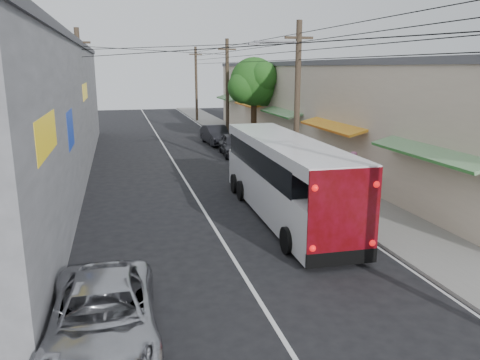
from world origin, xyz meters
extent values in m
plane|color=black|center=(0.00, 0.00, 0.00)|extent=(120.00, 120.00, 0.00)
cube|color=slate|center=(6.50, 20.00, 0.06)|extent=(3.00, 80.00, 0.12)
cube|color=beige|center=(11.00, 22.00, 3.00)|extent=(6.00, 40.00, 6.00)
cube|color=#4C4C51|center=(11.00, 22.00, 6.10)|extent=(6.20, 40.00, 0.30)
cube|color=#19741B|center=(7.70, 6.00, 2.90)|extent=(1.39, 6.00, 0.46)
cube|color=orange|center=(7.70, 14.00, 2.90)|extent=(1.39, 6.00, 0.46)
cube|color=#19741B|center=(7.70, 22.00, 2.90)|extent=(1.39, 6.00, 0.46)
cube|color=orange|center=(7.70, 30.00, 2.90)|extent=(1.39, 6.00, 0.46)
cube|color=#19741B|center=(7.70, 38.00, 2.90)|extent=(1.39, 6.00, 0.46)
cube|color=gray|center=(-8.50, 18.00, 3.50)|extent=(7.00, 36.00, 7.00)
cube|color=#4C4C51|center=(-8.50, 18.00, 7.10)|extent=(7.20, 36.00, 0.30)
cube|color=yellow|center=(-5.05, 4.00, 4.20)|extent=(0.12, 3.50, 1.00)
cube|color=#1433A5|center=(-5.05, 10.00, 3.60)|extent=(0.12, 2.20, 1.40)
cube|color=yellow|center=(-5.05, 20.00, 4.50)|extent=(0.12, 4.00, 0.90)
cylinder|color=#473828|center=(5.20, 13.00, 4.00)|extent=(0.28, 0.28, 8.00)
cube|color=#473828|center=(5.20, 13.00, 7.20)|extent=(1.40, 0.12, 0.12)
cylinder|color=#473828|center=(5.20, 28.00, 4.00)|extent=(0.28, 0.28, 8.00)
cube|color=#473828|center=(5.20, 28.00, 7.20)|extent=(1.40, 0.12, 0.12)
cylinder|color=#473828|center=(5.20, 43.00, 4.00)|extent=(0.28, 0.28, 8.00)
cube|color=#473828|center=(5.20, 43.00, 7.20)|extent=(1.40, 0.12, 0.12)
cylinder|color=#473828|center=(-5.20, 20.00, 4.00)|extent=(0.28, 0.28, 8.00)
cube|color=#473828|center=(-5.20, 20.00, 7.20)|extent=(1.40, 0.12, 0.12)
cylinder|color=#59595E|center=(4.10, 13.00, 7.00)|extent=(2.20, 0.10, 0.10)
cube|color=#59595E|center=(3.00, 13.00, 6.90)|extent=(0.50, 0.18, 0.12)
cylinder|color=#3F2B19|center=(6.80, 26.00, 2.00)|extent=(0.44, 0.44, 4.00)
sphere|color=#204F15|center=(6.80, 26.00, 4.80)|extent=(3.60, 3.60, 3.60)
sphere|color=#204F15|center=(7.80, 26.60, 4.20)|extent=(2.60, 2.60, 2.60)
sphere|color=#204F15|center=(5.90, 25.60, 4.40)|extent=(2.40, 2.40, 2.40)
sphere|color=#204F15|center=(7.20, 25.00, 5.20)|extent=(2.20, 2.20, 2.20)
sphere|color=#204F15|center=(6.50, 26.90, 5.00)|extent=(2.00, 2.00, 2.00)
cube|color=white|center=(3.00, 8.54, 1.03)|extent=(2.50, 10.78, 1.70)
cube|color=black|center=(3.01, 8.99, 2.28)|extent=(2.47, 8.99, 0.89)
cube|color=white|center=(3.00, 8.54, 2.90)|extent=(2.50, 10.78, 0.45)
cube|color=maroon|center=(2.87, 3.16, 1.79)|extent=(2.22, 0.13, 2.59)
cube|color=black|center=(2.87, 3.16, 0.40)|extent=(2.24, 0.14, 0.45)
sphere|color=red|center=(1.93, 3.16, 0.80)|extent=(0.20, 0.20, 0.20)
sphere|color=red|center=(3.80, 3.11, 0.80)|extent=(0.20, 0.20, 0.20)
sphere|color=red|center=(1.93, 3.16, 2.59)|extent=(0.20, 0.20, 0.20)
sphere|color=red|center=(3.80, 3.11, 2.59)|extent=(0.20, 0.20, 0.20)
cylinder|color=black|center=(1.79, 4.82, 0.45)|extent=(0.29, 0.90, 0.89)
cylinder|color=black|center=(4.02, 4.76, 0.45)|extent=(0.29, 0.90, 0.89)
cylinder|color=black|center=(1.95, 11.25, 0.45)|extent=(0.29, 0.90, 0.89)
cylinder|color=black|center=(4.18, 11.19, 0.45)|extent=(0.29, 0.90, 0.89)
cylinder|color=black|center=(1.98, 12.59, 0.45)|extent=(0.29, 0.90, 0.89)
cylinder|color=black|center=(4.22, 12.53, 0.45)|extent=(0.29, 0.90, 0.89)
imported|color=#B6B7BE|center=(-3.80, 1.00, 0.68)|extent=(2.33, 4.95, 1.37)
imported|color=#96979E|center=(3.80, 13.00, 0.92)|extent=(3.13, 6.55, 1.84)
imported|color=#2A2A30|center=(4.28, 22.06, 0.74)|extent=(2.02, 4.45, 1.48)
imported|color=black|center=(4.04, 27.00, 0.73)|extent=(1.86, 4.53, 1.46)
imported|color=#CA6B9F|center=(7.32, 11.10, 1.07)|extent=(0.78, 0.60, 1.90)
imported|color=#96B2DA|center=(7.60, 14.58, 0.92)|extent=(0.78, 0.61, 1.61)
camera|label=1|loc=(-3.24, -8.46, 5.85)|focal=35.00mm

